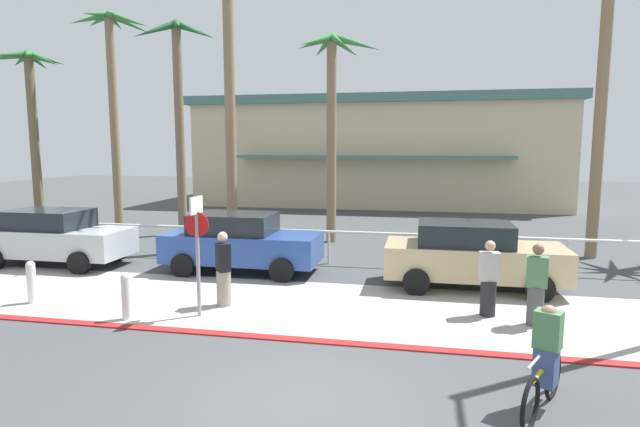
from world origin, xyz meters
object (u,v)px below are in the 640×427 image
car_silver_0 (55,237)px  pedestrian_0 (536,288)px  pedestrian_2 (489,282)px  car_tan_2 (472,255)px  stop_sign_bike_lane (197,239)px  palm_tree_0 (31,99)px  bollard_0 (31,282)px  car_blue_1 (241,242)px  cyclist_yellow_0 (545,361)px  palm_tree_4 (332,93)px  palm_tree_3 (228,30)px  palm_tree_1 (113,73)px  palm_tree_5 (607,26)px  pedestrian_1 (223,272)px  bollard_1 (126,296)px  palm_tree_2 (178,83)px

car_silver_0 → pedestrian_0: size_ratio=2.62×
pedestrian_2 → car_tan_2: bearing=94.2°
stop_sign_bike_lane → palm_tree_0: (-10.91, 8.43, 3.79)m
bollard_0 → car_blue_1: bearing=46.1°
car_blue_1 → cyclist_yellow_0: bearing=-44.3°
pedestrian_0 → palm_tree_0: bearing=156.7°
car_silver_0 → car_blue_1: bearing=2.8°
bollard_0 → palm_tree_4: (5.39, 8.98, 5.02)m
palm_tree_3 → car_silver_0: (-4.37, -3.45, -6.58)m
palm_tree_0 → pedestrian_0: 19.90m
palm_tree_1 → car_silver_0: 8.85m
palm_tree_5 → car_silver_0: palm_tree_5 is taller
bollard_0 → pedestrian_2: 10.21m
palm_tree_3 → palm_tree_0: bearing=171.3°
pedestrian_0 → pedestrian_1: size_ratio=0.99×
palm_tree_0 → palm_tree_1: 3.33m
bollard_1 → palm_tree_3: bearing=94.2°
bollard_1 → palm_tree_1: (-6.86, 10.53, 6.13)m
stop_sign_bike_lane → pedestrian_1: stop_sign_bike_lane is taller
palm_tree_1 → pedestrian_0: bearing=-31.5°
car_silver_0 → car_tan_2: size_ratio=1.00×
stop_sign_bike_lane → car_silver_0: size_ratio=0.58×
palm_tree_4 → car_tan_2: bearing=-51.0°
palm_tree_3 → cyclist_yellow_0: palm_tree_3 is taller
car_silver_0 → pedestrian_2: 12.54m
palm_tree_2 → car_tan_2: palm_tree_2 is taller
bollard_1 → pedestrian_2: (7.38, 1.72, 0.24)m
palm_tree_3 → pedestrian_1: bearing=-70.8°
palm_tree_1 → palm_tree_3: bearing=-25.3°
bollard_0 → car_tan_2: car_tan_2 is taller
palm_tree_2 → pedestrian_1: 11.47m
bollard_0 → palm_tree_4: palm_tree_4 is taller
palm_tree_2 → bollard_1: bearing=-69.8°
bollard_1 → car_silver_0: bearing=140.2°
car_silver_0 → pedestrian_2: bearing=-11.0°
stop_sign_bike_lane → bollard_1: 1.87m
car_silver_0 → pedestrian_0: car_silver_0 is taller
car_silver_0 → cyclist_yellow_0: (12.58, -6.31, -0.18)m
bollard_1 → car_tan_2: size_ratio=0.23×
palm_tree_3 → car_silver_0: bearing=-141.7°
car_tan_2 → pedestrian_1: pedestrian_1 is taller
palm_tree_4 → car_tan_2: (4.60, -5.67, -4.66)m
palm_tree_0 → cyclist_yellow_0: 21.03m
palm_tree_1 → palm_tree_2: size_ratio=1.08×
bollard_1 → palm_tree_3: (-0.56, 7.56, 6.93)m
palm_tree_2 → palm_tree_5: palm_tree_5 is taller
car_blue_1 → palm_tree_4: bearing=71.5°
bollard_0 → cyclist_yellow_0: (10.42, -2.80, 0.18)m
palm_tree_0 → car_tan_2: (16.75, -5.04, -4.60)m
pedestrian_0 → palm_tree_1: bearing=148.5°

